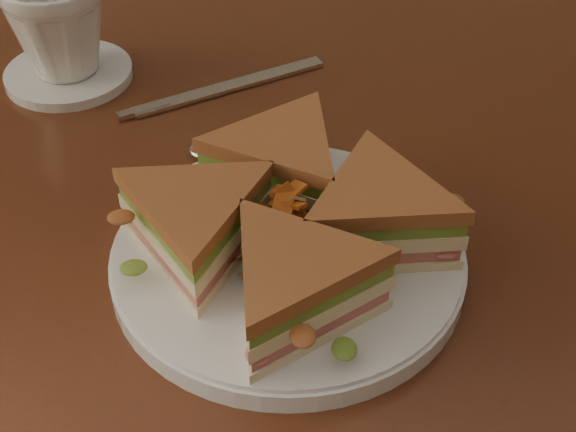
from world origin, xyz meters
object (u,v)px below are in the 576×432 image
at_px(saucer, 69,74).
at_px(spoon, 243,152).
at_px(sandwich_wedges, 288,221).
at_px(knife, 217,91).
at_px(coffee_cup, 59,26).
at_px(table, 327,311).
at_px(plate, 288,259).

bearing_deg(saucer, spoon, -36.09).
distance_m(sandwich_wedges, knife, 0.25).
xyz_separation_m(spoon, coffee_cup, (-0.18, 0.13, 0.05)).
bearing_deg(table, knife, 117.65).
bearing_deg(spoon, plate, -69.62).
distance_m(knife, saucer, 0.15).
distance_m(spoon, knife, 0.11).
bearing_deg(sandwich_wedges, coffee_cup, 128.97).
bearing_deg(plate, knife, 105.79).
relative_size(knife, saucer, 1.57).
distance_m(plate, coffee_cup, 0.35).
bearing_deg(table, plate, -126.88).
height_order(table, sandwich_wedges, sandwich_wedges).
xyz_separation_m(plate, spoon, (-0.04, 0.14, -0.00)).
relative_size(table, spoon, 6.53).
relative_size(plate, saucer, 2.08).
bearing_deg(spoon, coffee_cup, 148.62).
bearing_deg(coffee_cup, plate, -36.32).
xyz_separation_m(saucer, coffee_cup, (0.00, 0.00, 0.05)).
height_order(spoon, saucer, same).
xyz_separation_m(table, saucer, (-0.25, 0.22, 0.10)).
xyz_separation_m(sandwich_wedges, saucer, (-0.22, 0.27, -0.04)).
relative_size(spoon, knife, 0.94).
bearing_deg(plate, sandwich_wedges, -45.00).
height_order(plate, spoon, plate).
relative_size(plate, sandwich_wedges, 0.97).
relative_size(spoon, saucer, 1.48).
xyz_separation_m(table, spoon, (-0.07, 0.09, 0.10)).
height_order(sandwich_wedges, spoon, sandwich_wedges).
bearing_deg(plate, table, 53.12).
bearing_deg(knife, table, -90.59).
bearing_deg(saucer, coffee_cup, 90.00).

